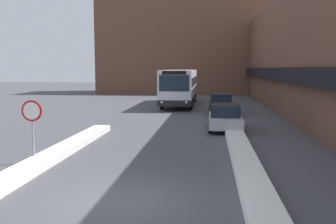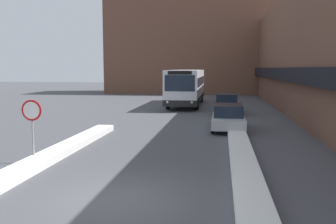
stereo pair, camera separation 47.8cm
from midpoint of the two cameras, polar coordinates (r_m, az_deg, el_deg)
ground_plane at (r=10.15m, az=-8.85°, el=-13.24°), size 160.00×160.00×0.00m
building_row_right at (r=34.05m, az=19.12°, el=8.44°), size 5.50×60.00×9.45m
building_backdrop_far at (r=53.22m, az=3.61°, el=9.71°), size 26.00×8.00×12.55m
snow_bank_left at (r=13.60m, az=-20.99°, el=-7.82°), size 0.90×16.79×0.29m
snow_bank_right at (r=13.66m, az=10.63°, el=-7.38°), size 0.90×12.29×0.31m
city_bus at (r=34.83m, az=1.42°, el=3.94°), size 2.72×11.49×3.29m
parked_car_front at (r=21.39m, az=8.01°, el=-0.74°), size 1.84×4.37×1.41m
parked_car_middle at (r=28.96m, az=7.58°, el=1.28°), size 1.80×4.50×1.53m
stop_sign at (r=14.30m, az=-20.91°, el=-0.85°), size 0.76×0.08×2.32m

